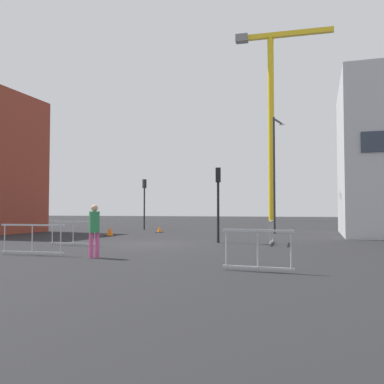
# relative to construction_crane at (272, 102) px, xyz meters

# --- Properties ---
(ground) EXTENTS (160.00, 160.00, 0.00)m
(ground) POSITION_rel_construction_crane_xyz_m (-1.19, -42.72, -17.27)
(ground) COLOR black
(construction_crane) EXTENTS (13.91, 1.64, 27.56)m
(construction_crane) POSITION_rel_construction_crane_xyz_m (0.00, 0.00, 0.00)
(construction_crane) COLOR yellow
(construction_crane) RESTS_ON ground
(streetlamp_tall) EXTENTS (0.67, 2.06, 7.83)m
(streetlamp_tall) POSITION_rel_construction_crane_xyz_m (3.59, -32.04, -12.63)
(streetlamp_tall) COLOR #232326
(streetlamp_tall) RESTS_ON ground
(traffic_light_corner) EXTENTS (0.31, 0.39, 3.61)m
(traffic_light_corner) POSITION_rel_construction_crane_xyz_m (1.74, -41.00, -14.82)
(traffic_light_corner) COLOR black
(traffic_light_corner) RESTS_ON ground
(traffic_light_near) EXTENTS (0.37, 0.37, 4.02)m
(traffic_light_near) POSITION_rel_construction_crane_xyz_m (-7.00, -29.81, -14.57)
(traffic_light_near) COLOR #232326
(traffic_light_near) RESTS_ON ground
(pedestrian_walking) EXTENTS (0.34, 0.34, 1.75)m
(pedestrian_walking) POSITION_rel_construction_crane_xyz_m (-0.69, -48.36, -16.24)
(pedestrian_walking) COLOR #D14C8C
(pedestrian_walking) RESTS_ON ground
(safety_barrier_right_run) EXTENTS (0.18, 2.53, 1.08)m
(safety_barrier_right_run) POSITION_rel_construction_crane_xyz_m (4.28, -41.15, -16.70)
(safety_barrier_right_run) COLOR gray
(safety_barrier_right_run) RESTS_ON ground
(safety_barrier_mid_span) EXTENTS (1.86, 0.18, 1.08)m
(safety_barrier_mid_span) POSITION_rel_construction_crane_xyz_m (4.90, -49.85, -16.71)
(safety_barrier_mid_span) COLOR #B2B5BA
(safety_barrier_mid_span) RESTS_ON ground
(safety_barrier_rear) EXTENTS (2.46, 0.22, 1.08)m
(safety_barrier_rear) POSITION_rel_construction_crane_xyz_m (-3.17, -48.29, -16.70)
(safety_barrier_rear) COLOR #B2B5BA
(safety_barrier_rear) RESTS_ON ground
(safety_barrier_left_run) EXTENTS (2.50, 0.22, 1.08)m
(safety_barrier_left_run) POSITION_rel_construction_crane_xyz_m (-4.03, -44.43, -16.70)
(safety_barrier_left_run) COLOR #B2B5BA
(safety_barrier_left_run) RESTS_ON ground
(traffic_cone_on_verge) EXTENTS (0.56, 0.56, 0.56)m
(traffic_cone_on_verge) POSITION_rel_construction_crane_xyz_m (-5.75, -37.87, -17.01)
(traffic_cone_on_verge) COLOR black
(traffic_cone_on_verge) RESTS_ON ground
(traffic_cone_orange) EXTENTS (0.45, 0.45, 0.45)m
(traffic_cone_orange) POSITION_rel_construction_crane_xyz_m (-4.32, -33.32, -17.06)
(traffic_cone_orange) COLOR black
(traffic_cone_orange) RESTS_ON ground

